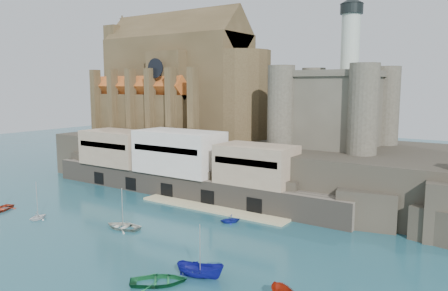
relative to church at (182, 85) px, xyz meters
name	(u,v)px	position (x,y,z in m)	size (l,w,h in m)	color
ground	(131,235)	(24.13, -41.85, -22.13)	(300.00, 300.00, 0.00)	#1A4B58
promontory	(259,164)	(23.94, -2.48, -17.20)	(100.00, 36.00, 10.00)	#29251F
quay	(177,165)	(13.94, -18.78, -16.06)	(70.00, 12.00, 13.05)	#675E52
church	(182,85)	(0.00, 0.00, 0.00)	(47.00, 25.93, 30.51)	#483921
castle_keep	(335,105)	(40.21, -0.78, -3.81)	(21.20, 21.20, 29.30)	#4C483B
boat_0	(0,211)	(-4.64, -45.80, -22.13)	(4.19, 1.22, 5.87)	#B1351A
boat_2	(200,277)	(41.45, -47.56, -22.13)	(2.16, 2.22, 5.75)	navy
boat_3	(159,284)	(38.57, -51.45, -22.13)	(4.61, 1.34, 6.45)	#196F3B
boat_4	(38,220)	(5.73, -45.01, -22.13)	(2.83, 1.73, 3.27)	white
boat_6	(123,228)	(20.75, -40.19, -22.13)	(4.35, 1.26, 6.09)	beige
boat_7	(230,223)	(33.17, -28.49, -22.13)	(2.84, 1.73, 3.29)	#18269A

